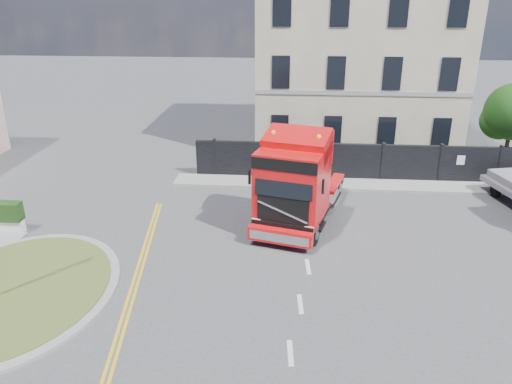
{
  "coord_description": "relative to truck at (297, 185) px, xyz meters",
  "views": [
    {
      "loc": [
        2.31,
        -16.6,
        9.56
      ],
      "look_at": [
        0.79,
        2.39,
        1.8
      ],
      "focal_mm": 35.0,
      "sensor_mm": 36.0,
      "label": 1
    }
  ],
  "objects": [
    {
      "name": "traffic_island",
      "position": [
        -9.46,
        -6.12,
        -1.79
      ],
      "size": [
        6.8,
        6.8,
        0.17
      ],
      "color": "gray",
      "rests_on": "ground"
    },
    {
      "name": "pavement_far",
      "position": [
        3.54,
        4.98,
        -1.81
      ],
      "size": [
        20.0,
        1.6,
        0.12
      ],
      "primitive_type": "cube",
      "color": "gray",
      "rests_on": "ground"
    },
    {
      "name": "tree",
      "position": [
        11.92,
        8.98,
        1.18
      ],
      "size": [
        3.2,
        3.2,
        4.8
      ],
      "color": "#382619",
      "rests_on": "ground"
    },
    {
      "name": "hoarding_fence",
      "position": [
        4.09,
        5.88,
        -0.87
      ],
      "size": [
        18.8,
        0.25,
        2.0
      ],
      "color": "black",
      "rests_on": "ground"
    },
    {
      "name": "georgian_building",
      "position": [
        3.54,
        13.38,
        3.9
      ],
      "size": [
        12.3,
        10.3,
        12.8
      ],
      "color": "beige",
      "rests_on": "ground"
    },
    {
      "name": "truck",
      "position": [
        0.0,
        0.0,
        0.0
      ],
      "size": [
        4.29,
        7.39,
        4.17
      ],
      "rotation": [
        0.0,
        0.0,
        -0.26
      ],
      "color": "black",
      "rests_on": "ground"
    },
    {
      "name": "ground",
      "position": [
        -2.46,
        -3.12,
        -1.87
      ],
      "size": [
        120.0,
        120.0,
        0.0
      ],
      "primitive_type": "plane",
      "color": "#424244",
      "rests_on": "ground"
    }
  ]
}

